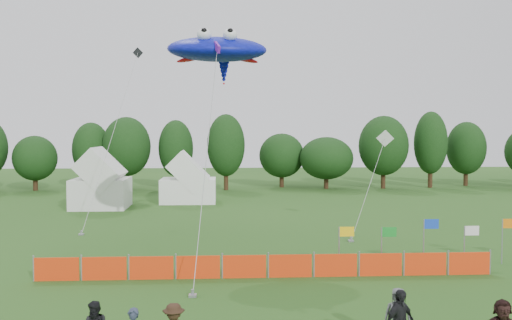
{
  "coord_description": "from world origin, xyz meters",
  "views": [
    {
      "loc": [
        -1.36,
        -17.1,
        6.41
      ],
      "look_at": [
        0.0,
        6.0,
        5.2
      ],
      "focal_mm": 40.0,
      "sensor_mm": 36.0,
      "label": 1
    }
  ],
  "objects": [
    {
      "name": "barrier_fence",
      "position": [
        0.57,
        7.31,
        0.5
      ],
      "size": [
        19.9,
        0.06,
        1.0
      ],
      "color": "red",
      "rests_on": "ground"
    },
    {
      "name": "treeline",
      "position": [
        1.61,
        44.93,
        4.18
      ],
      "size": [
        104.57,
        8.78,
        8.36
      ],
      "color": "#382314",
      "rests_on": "ground"
    },
    {
      "name": "small_kite_white",
      "position": [
        7.98,
        17.23,
        4.09
      ],
      "size": [
        3.56,
        3.53,
        6.45
      ],
      "color": "white",
      "rests_on": "ground"
    },
    {
      "name": "small_kite_dark",
      "position": [
        -8.85,
        24.09,
        7.19
      ],
      "size": [
        2.57,
        10.88,
        12.94
      ],
      "color": "black",
      "rests_on": "ground"
    },
    {
      "name": "spectator_e",
      "position": [
        3.89,
        -0.54,
        0.84
      ],
      "size": [
        0.96,
        0.81,
        1.68
      ],
      "primitive_type": "imported",
      "rotation": [
        0.0,
        0.0,
        -0.39
      ],
      "color": "#54545A",
      "rests_on": "ground"
    },
    {
      "name": "flag_row",
      "position": [
        9.24,
        8.89,
        1.42
      ],
      "size": [
        10.73,
        0.57,
        2.27
      ],
      "color": "gray",
      "rests_on": "ground"
    },
    {
      "name": "tent_left",
      "position": [
        -11.39,
        30.39,
        2.01
      ],
      "size": [
        4.51,
        4.51,
        3.98
      ],
      "color": "white",
      "rests_on": "ground"
    },
    {
      "name": "stingray_kite",
      "position": [
        -1.58,
        13.51,
        10.62
      ],
      "size": [
        5.55,
        15.64,
        11.6
      ],
      "color": "#0E17C7",
      "rests_on": "ground"
    },
    {
      "name": "tent_right",
      "position": [
        -4.39,
        33.58,
        1.75
      ],
      "size": [
        4.91,
        3.93,
        3.46
      ],
      "color": "white",
      "rests_on": "ground"
    }
  ]
}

